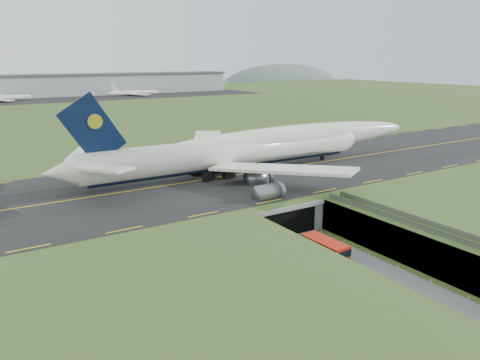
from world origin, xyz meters
TOP-DOWN VIEW (x-y plane):
  - ground at (0.00, 0.00)m, footprint 900.00×900.00m
  - airfield_deck at (0.00, 0.00)m, footprint 800.00×800.00m
  - trench_road at (0.00, -7.50)m, footprint 12.00×75.00m
  - taxiway at (0.00, 33.00)m, footprint 800.00×44.00m
  - tunnel_portal at (0.00, 16.71)m, footprint 17.00×22.30m
  - guideway at (11.00, -19.11)m, footprint 3.00×53.00m
  - jumbo_jet at (10.63, 34.65)m, footprint 99.04×62.98m
  - shuttle_tram at (-1.79, -3.40)m, footprint 3.46×8.67m
  - cargo_terminal at (-0.19, 299.41)m, footprint 320.00×67.00m
  - distant_hills at (64.38, 430.00)m, footprint 700.00×91.00m

SIDE VIEW (x-z plane):
  - distant_hills at x=64.38m, z-range -34.00..26.00m
  - ground at x=0.00m, z-range 0.00..0.00m
  - trench_road at x=0.00m, z-range 0.00..0.20m
  - shuttle_tram at x=-1.79m, z-range 0.16..3.65m
  - airfield_deck at x=0.00m, z-range 0.00..6.00m
  - tunnel_portal at x=0.00m, z-range 0.33..6.33m
  - guideway at x=11.00m, z-range 1.80..8.85m
  - taxiway at x=0.00m, z-range 6.00..6.18m
  - jumbo_jet at x=10.63m, z-range 1.20..22.03m
  - cargo_terminal at x=-0.19m, z-range 6.16..21.76m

